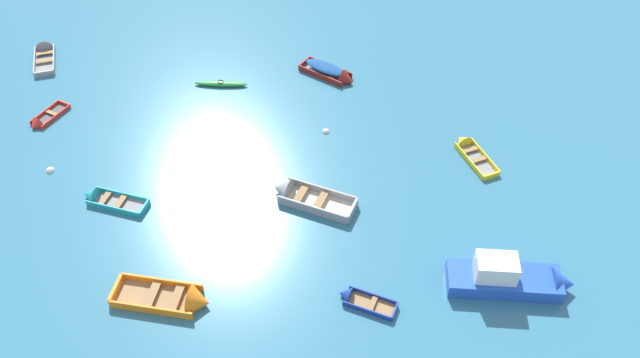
# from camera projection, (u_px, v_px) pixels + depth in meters

# --- Properties ---
(rowboat_grey_cluster_outer) EXTENTS (4.66, 3.31, 1.39)m
(rowboat_grey_cluster_outer) POSITION_uv_depth(u_px,v_px,m) (298.00, 195.00, 33.46)
(rowboat_grey_cluster_outer) COLOR beige
(rowboat_grey_cluster_outer) RESTS_ON ground_plane
(rowboat_turquoise_near_left) EXTENTS (3.71, 2.25, 1.01)m
(rowboat_turquoise_near_left) POSITION_uv_depth(u_px,v_px,m) (102.00, 198.00, 33.41)
(rowboat_turquoise_near_left) COLOR gray
(rowboat_turquoise_near_left) RESTS_ON ground_plane
(rowboat_yellow_foreground_center) EXTENTS (2.06, 3.60, 1.00)m
(rowboat_yellow_foreground_center) POSITION_uv_depth(u_px,v_px,m) (468.00, 148.00, 36.17)
(rowboat_yellow_foreground_center) COLOR gray
(rowboat_yellow_foreground_center) RESTS_ON ground_plane
(motor_launch_blue_midfield_left) EXTENTS (6.00, 2.48, 2.17)m
(motor_launch_blue_midfield_left) POSITION_uv_depth(u_px,v_px,m) (513.00, 278.00, 29.24)
(motor_launch_blue_midfield_left) COLOR blue
(motor_launch_blue_midfield_left) RESTS_ON ground_plane
(rowboat_deep_blue_far_right) EXTENTS (2.80, 2.00, 0.86)m
(rowboat_deep_blue_far_right) POSITION_uv_depth(u_px,v_px,m) (356.00, 299.00, 29.01)
(rowboat_deep_blue_far_right) COLOR #99754C
(rowboat_deep_blue_far_right) RESTS_ON ground_plane
(rowboat_maroon_midfield_right) EXTENTS (3.75, 3.35, 1.16)m
(rowboat_maroon_midfield_right) POSITION_uv_depth(u_px,v_px,m) (333.00, 73.00, 40.97)
(rowboat_maroon_midfield_right) COLOR gray
(rowboat_maroon_midfield_right) RESTS_ON ground_plane
(kayak_green_back_row_left) EXTENTS (3.42, 0.96, 0.32)m
(kayak_green_back_row_left) POSITION_uv_depth(u_px,v_px,m) (221.00, 84.00, 40.45)
(kayak_green_back_row_left) COLOR #288C3D
(kayak_green_back_row_left) RESTS_ON ground_plane
(rowboat_orange_outer_left) EXTENTS (4.76, 2.60, 1.48)m
(rowboat_orange_outer_left) POSITION_uv_depth(u_px,v_px,m) (182.00, 300.00, 28.87)
(rowboat_orange_outer_left) COLOR #99754C
(rowboat_orange_outer_left) RESTS_ON ground_plane
(rowboat_red_far_back) EXTENTS (2.23, 2.78, 0.89)m
(rowboat_red_far_back) POSITION_uv_depth(u_px,v_px,m) (41.00, 122.00, 37.85)
(rowboat_red_far_back) COLOR #4C4C51
(rowboat_red_far_back) RESTS_ON ground_plane
(rowboat_grey_cluster_inner) EXTENTS (1.93, 3.86, 1.17)m
(rowboat_grey_cluster_inner) POSITION_uv_depth(u_px,v_px,m) (45.00, 52.00, 42.90)
(rowboat_grey_cluster_inner) COLOR gray
(rowboat_grey_cluster_inner) RESTS_ON ground_plane
(mooring_buoy_midfield) EXTENTS (0.44, 0.44, 0.44)m
(mooring_buoy_midfield) POSITION_uv_depth(u_px,v_px,m) (50.00, 171.00, 35.08)
(mooring_buoy_midfield) COLOR silver
(mooring_buoy_midfield) RESTS_ON ground_plane
(mooring_buoy_central) EXTENTS (0.41, 0.41, 0.41)m
(mooring_buoy_central) POSITION_uv_depth(u_px,v_px,m) (326.00, 132.00, 37.39)
(mooring_buoy_central) COLOR silver
(mooring_buoy_central) RESTS_ON ground_plane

